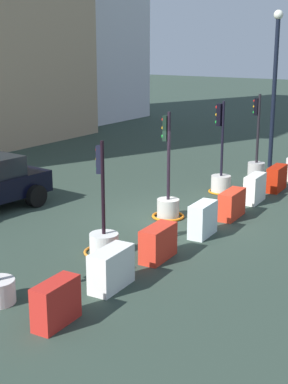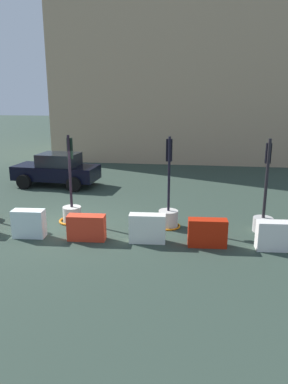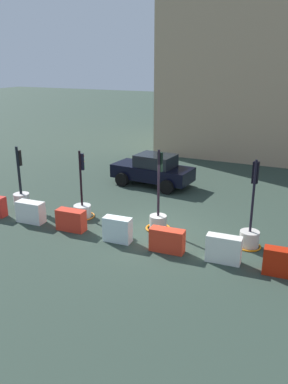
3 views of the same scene
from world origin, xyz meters
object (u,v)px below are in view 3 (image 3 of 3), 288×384
at_px(traffic_light_2, 158,218).
at_px(construction_barrier_4, 167,240).
at_px(construction_barrier_3, 118,230).
at_px(construction_barrier_6, 283,263).
at_px(traffic_light_3, 250,233).
at_px(construction_barrier_1, 31,212).
at_px(construction_barrier_2, 71,220).
at_px(construction_barrier_5, 224,249).
at_px(car_black_sedan, 153,170).
at_px(traffic_light_0, 21,193).
at_px(traffic_light_1, 82,208).

distance_m(traffic_light_2, construction_barrier_4, 1.82).
distance_m(construction_barrier_3, construction_barrier_6, 5.50).
bearing_deg(traffic_light_3, construction_barrier_3, -160.46).
distance_m(construction_barrier_1, construction_barrier_4, 5.74).
relative_size(construction_barrier_2, construction_barrier_5, 1.00).
height_order(construction_barrier_2, car_black_sedan, car_black_sedan).
distance_m(traffic_light_0, traffic_light_2, 6.51).
xyz_separation_m(traffic_light_1, construction_barrier_4, (4.23, -1.39, 0.03)).
distance_m(traffic_light_3, car_black_sedan, 7.58).
xyz_separation_m(traffic_light_0, construction_barrier_5, (9.35, -1.45, -0.05)).
bearing_deg(construction_barrier_3, traffic_light_2, 60.79).
xyz_separation_m(construction_barrier_2, car_black_sedan, (0.52, 6.34, 0.40)).
height_order(construction_barrier_5, car_black_sedan, car_black_sedan).
relative_size(traffic_light_0, construction_barrier_2, 2.32).
bearing_deg(construction_barrier_6, construction_barrier_4, -179.92).
bearing_deg(traffic_light_2, construction_barrier_4, -57.63).
xyz_separation_m(traffic_light_1, construction_barrier_1, (-1.51, -1.32, 0.05)).
xyz_separation_m(construction_barrier_6, car_black_sedan, (-7.00, 6.43, 0.38)).
bearing_deg(traffic_light_0, construction_barrier_2, -21.55).
xyz_separation_m(traffic_light_3, construction_barrier_2, (-6.26, -1.39, -0.11)).
relative_size(traffic_light_0, traffic_light_3, 0.84).
relative_size(construction_barrier_3, construction_barrier_5, 0.91).
height_order(traffic_light_2, traffic_light_3, traffic_light_3).
height_order(construction_barrier_1, construction_barrier_4, construction_barrier_1).
distance_m(traffic_light_1, construction_barrier_5, 6.24).
bearing_deg(construction_barrier_1, traffic_light_2, 17.17).
height_order(construction_barrier_1, construction_barrier_2, construction_barrier_1).
distance_m(traffic_light_0, construction_barrier_1, 2.27).
bearing_deg(construction_barrier_1, construction_barrier_5, 0.00).
distance_m(construction_barrier_2, construction_barrier_4, 3.87).
relative_size(construction_barrier_1, construction_barrier_2, 1.01).
bearing_deg(construction_barrier_3, construction_barrier_2, 176.80).
xyz_separation_m(traffic_light_1, traffic_light_2, (3.25, 0.15, 0.09)).
distance_m(construction_barrier_1, construction_barrier_2, 1.87).
distance_m(traffic_light_0, traffic_light_1, 3.26).
bearing_deg(construction_barrier_4, traffic_light_0, 168.50).
relative_size(traffic_light_1, car_black_sedan, 0.66).
distance_m(traffic_light_0, car_black_sedan, 6.43).
relative_size(construction_barrier_4, construction_barrier_5, 1.05).
bearing_deg(traffic_light_0, traffic_light_3, -0.20).
bearing_deg(construction_barrier_5, traffic_light_3, 69.59).
xyz_separation_m(construction_barrier_1, car_black_sedan, (2.39, 6.37, 0.38)).
xyz_separation_m(traffic_light_0, traffic_light_1, (3.25, -0.13, -0.12)).
height_order(traffic_light_3, car_black_sedan, traffic_light_3).
xyz_separation_m(construction_barrier_2, construction_barrier_5, (5.73, -0.03, 0.04)).
relative_size(traffic_light_1, construction_barrier_3, 2.70).
xyz_separation_m(traffic_light_1, construction_barrier_6, (7.88, -1.39, 0.05)).
relative_size(traffic_light_2, traffic_light_3, 1.00).
bearing_deg(construction_barrier_1, construction_barrier_6, -0.39).
height_order(traffic_light_0, construction_barrier_5, traffic_light_0).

